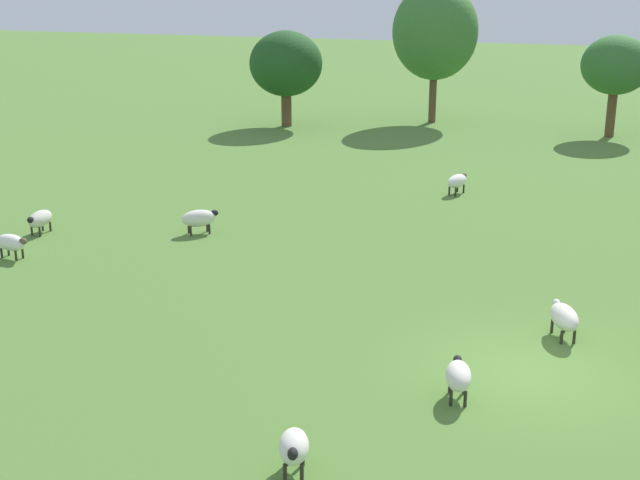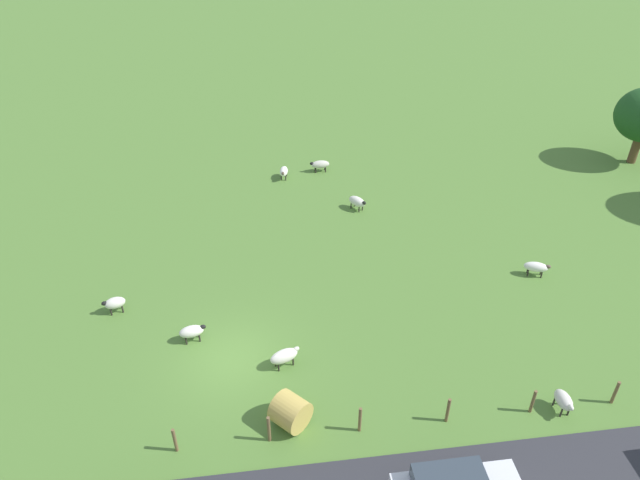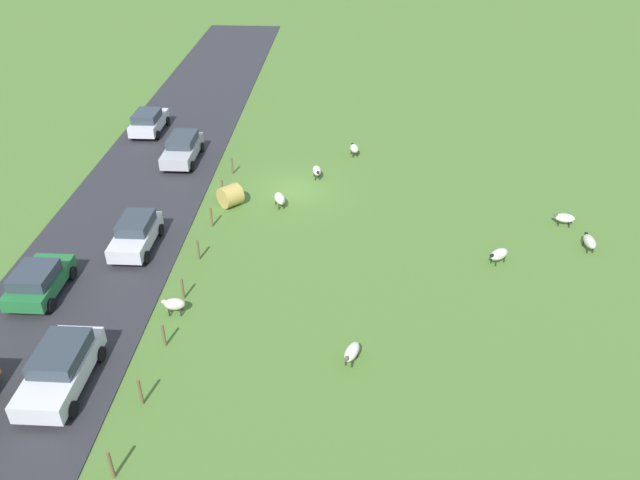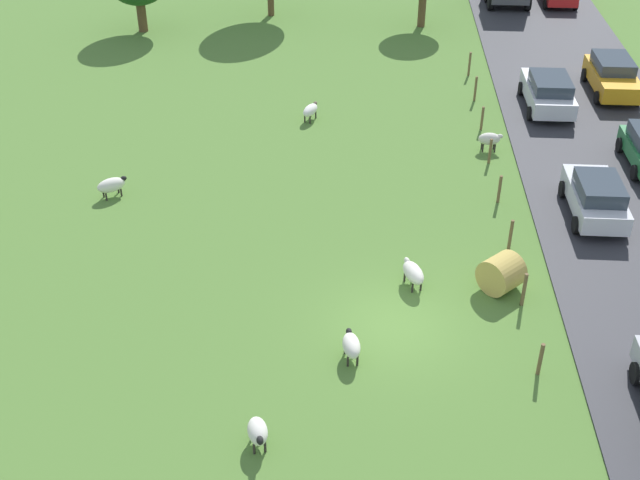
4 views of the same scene
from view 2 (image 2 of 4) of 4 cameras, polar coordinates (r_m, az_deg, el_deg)
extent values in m
plane|color=#517A33|center=(24.63, -8.48, -11.52)|extent=(160.00, 160.00, 0.00)
ellipsoid|color=silver|center=(25.36, -12.53, -8.78)|extent=(0.70, 1.11, 0.52)
ellipsoid|color=black|center=(25.29, -11.46, -8.38)|extent=(0.23, 0.29, 0.20)
cylinder|color=#2D2823|center=(25.71, -11.85, -9.04)|extent=(0.07, 0.07, 0.34)
cylinder|color=#2D2823|center=(25.50, -11.75, -9.46)|extent=(0.07, 0.07, 0.34)
cylinder|color=#2D2823|center=(25.70, -13.11, -9.27)|extent=(0.07, 0.07, 0.34)
cylinder|color=#2D2823|center=(25.49, -13.03, -9.70)|extent=(0.07, 0.07, 0.34)
ellipsoid|color=white|center=(36.83, -3.58, 6.77)|extent=(1.11, 0.66, 0.50)
ellipsoid|color=brown|center=(36.35, -3.66, 6.56)|extent=(0.29, 0.22, 0.20)
cylinder|color=#2D2823|center=(36.73, -3.39, 6.09)|extent=(0.07, 0.07, 0.30)
cylinder|color=#2D2823|center=(36.75, -3.82, 6.09)|extent=(0.07, 0.07, 0.30)
cylinder|color=#2D2823|center=(37.23, -3.31, 6.51)|extent=(0.07, 0.07, 0.30)
cylinder|color=#2D2823|center=(37.26, -3.74, 6.51)|extent=(0.07, 0.07, 0.30)
ellipsoid|color=white|center=(30.16, 20.48, -2.49)|extent=(0.87, 1.25, 0.49)
ellipsoid|color=brown|center=(30.20, 21.54, -2.45)|extent=(0.26, 0.31, 0.20)
cylinder|color=#2D2823|center=(30.52, 20.92, -2.94)|extent=(0.07, 0.07, 0.32)
cylinder|color=#2D2823|center=(30.31, 20.95, -3.24)|extent=(0.07, 0.07, 0.32)
cylinder|color=#2D2823|center=(30.42, 19.75, -2.79)|extent=(0.07, 0.07, 0.32)
cylinder|color=#2D2823|center=(30.20, 19.78, -3.10)|extent=(0.07, 0.07, 0.32)
ellipsoid|color=silver|center=(27.72, -19.53, -5.85)|extent=(0.76, 1.02, 0.52)
ellipsoid|color=black|center=(27.65, -20.46, -5.87)|extent=(0.25, 0.30, 0.20)
cylinder|color=#2D2823|center=(27.83, -19.86, -6.72)|extent=(0.07, 0.07, 0.33)
cylinder|color=#2D2823|center=(28.06, -19.93, -6.36)|extent=(0.07, 0.07, 0.33)
cylinder|color=#2D2823|center=(27.82, -18.85, -6.49)|extent=(0.07, 0.07, 0.33)
cylinder|color=#2D2823|center=(28.05, -18.93, -6.13)|extent=(0.07, 0.07, 0.33)
ellipsoid|color=silver|center=(23.79, -3.56, -11.34)|extent=(0.95, 1.31, 0.55)
ellipsoid|color=silver|center=(23.87, -2.34, -10.67)|extent=(0.26, 0.31, 0.20)
cylinder|color=#2D2823|center=(24.25, -2.99, -11.46)|extent=(0.07, 0.07, 0.32)
cylinder|color=#2D2823|center=(24.06, -2.66, -11.91)|extent=(0.07, 0.07, 0.32)
cylinder|color=#2D2823|center=(24.06, -4.41, -11.98)|extent=(0.07, 0.07, 0.32)
cylinder|color=#2D2823|center=(23.87, -4.08, -12.45)|extent=(0.07, 0.07, 0.32)
ellipsoid|color=silver|center=(23.96, 22.84, -14.30)|extent=(0.98, 0.59, 0.53)
ellipsoid|color=silver|center=(23.65, 23.46, -14.87)|extent=(0.27, 0.20, 0.20)
cylinder|color=#2D2823|center=(24.18, 23.25, -15.27)|extent=(0.07, 0.07, 0.37)
cylinder|color=#2D2823|center=(24.04, 22.64, -15.44)|extent=(0.07, 0.07, 0.37)
cylinder|color=#2D2823|center=(24.44, 22.62, -14.40)|extent=(0.07, 0.07, 0.37)
cylinder|color=#2D2823|center=(24.30, 22.02, -14.56)|extent=(0.07, 0.07, 0.37)
ellipsoid|color=beige|center=(37.57, 0.03, 7.45)|extent=(0.57, 1.20, 0.52)
ellipsoid|color=black|center=(37.43, -0.82, 7.54)|extent=(0.19, 0.27, 0.20)
cylinder|color=#2D2823|center=(37.55, -0.42, 6.83)|extent=(0.07, 0.07, 0.31)
cylinder|color=#2D2823|center=(37.80, -0.49, 7.03)|extent=(0.07, 0.07, 0.31)
cylinder|color=#2D2823|center=(37.66, 0.55, 6.92)|extent=(0.07, 0.07, 0.31)
cylinder|color=#2D2823|center=(37.90, 0.47, 7.11)|extent=(0.07, 0.07, 0.31)
ellipsoid|color=silver|center=(33.51, 3.66, 3.81)|extent=(1.23, 1.12, 0.55)
ellipsoid|color=black|center=(33.15, 4.36, 3.66)|extent=(0.32, 0.30, 0.20)
cylinder|color=#2D2823|center=(33.63, 4.20, 3.18)|extent=(0.07, 0.07, 0.31)
cylinder|color=#2D2823|center=(33.43, 3.86, 2.99)|extent=(0.07, 0.07, 0.31)
cylinder|color=#2D2823|center=(33.97, 3.42, 3.56)|extent=(0.07, 0.07, 0.31)
cylinder|color=#2D2823|center=(33.78, 3.08, 3.38)|extent=(0.07, 0.07, 0.31)
cylinder|color=tan|center=(21.80, -2.93, -16.53)|extent=(1.69, 1.69, 1.27)
cylinder|color=brown|center=(43.80, 28.62, 7.95)|extent=(0.55, 0.55, 2.04)
cylinder|color=brown|center=(21.71, -14.09, -18.56)|extent=(0.12, 0.12, 1.13)
cylinder|color=brown|center=(21.42, -5.05, -18.04)|extent=(0.12, 0.12, 1.23)
cylinder|color=brown|center=(21.66, 3.95, -17.22)|extent=(0.12, 0.12, 1.19)
cylinder|color=brown|center=(22.37, 12.48, -16.04)|extent=(0.12, 0.12, 1.16)
cylinder|color=brown|center=(23.53, 20.22, -14.68)|extent=(0.12, 0.12, 1.12)
cylinder|color=brown|center=(25.03, 27.05, -13.22)|extent=(0.12, 0.12, 1.12)
cylinder|color=black|center=(21.31, 16.11, -21.31)|extent=(0.22, 0.64, 0.64)
camera|label=1|loc=(26.91, -51.81, 0.90)|focal=49.29mm
camera|label=3|loc=(38.41, 55.45, 21.95)|focal=35.00mm
camera|label=4|loc=(27.93, -59.90, 15.79)|focal=45.24mm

